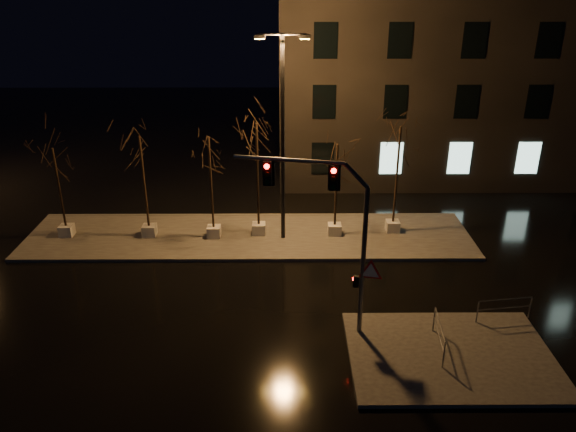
{
  "coord_description": "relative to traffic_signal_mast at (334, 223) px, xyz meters",
  "views": [
    {
      "loc": [
        1.79,
        -19.26,
        12.28
      ],
      "look_at": [
        1.92,
        2.28,
        2.8
      ],
      "focal_mm": 35.0,
      "sensor_mm": 36.0,
      "label": 1
    }
  ],
  "objects": [
    {
      "name": "tree_4",
      "position": [
        0.79,
        7.96,
        -0.59
      ],
      "size": [
        1.8,
        1.8,
        4.79
      ],
      "color": "silver",
      "rests_on": "median"
    },
    {
      "name": "guard_rail_b",
      "position": [
        3.64,
        -1.27,
        -3.58
      ],
      "size": [
        0.24,
        2.13,
        1.01
      ],
      "rotation": [
        0.0,
        0.0,
        1.48
      ],
      "color": "#55575C",
      "rests_on": "sidewalk_corner"
    },
    {
      "name": "streetlight_main",
      "position": [
        -1.78,
        7.61,
        1.34
      ],
      "size": [
        2.41,
        0.3,
        9.66
      ],
      "rotation": [
        0.0,
        0.0,
        -0.01
      ],
      "color": "black",
      "rests_on": "median"
    },
    {
      "name": "tree_3",
      "position": [
        -2.99,
        8.06,
        0.17
      ],
      "size": [
        1.8,
        1.8,
        5.8
      ],
      "color": "silver",
      "rests_on": "median"
    },
    {
      "name": "tree_0",
      "position": [
        -12.53,
        7.9,
        -0.71
      ],
      "size": [
        1.8,
        1.8,
        4.63
      ],
      "color": "silver",
      "rests_on": "median"
    },
    {
      "name": "sidewalk_corner",
      "position": [
        4.02,
        -1.57,
        -4.31
      ],
      "size": [
        7.0,
        5.0,
        0.15
      ],
      "primitive_type": "cube",
      "color": "#413F3A",
      "rests_on": "ground"
    },
    {
      "name": "traffic_signal_mast",
      "position": [
        0.0,
        0.0,
        0.0
      ],
      "size": [
        5.17,
        1.22,
        6.44
      ],
      "rotation": [
        0.0,
        0.0,
        -0.21
      ],
      "color": "#55575C",
      "rests_on": "sidewalk_corner"
    },
    {
      "name": "ground",
      "position": [
        -3.48,
        1.93,
        -4.38
      ],
      "size": [
        90.0,
        90.0,
        0.0
      ],
      "primitive_type": "plane",
      "color": "black",
      "rests_on": "ground"
    },
    {
      "name": "building",
      "position": [
        10.52,
        19.93,
        3.12
      ],
      "size": [
        25.0,
        12.0,
        15.0
      ],
      "primitive_type": "cube",
      "color": "black",
      "rests_on": "ground"
    },
    {
      "name": "tree_1",
      "position": [
        -8.41,
        7.88,
        -0.27
      ],
      "size": [
        1.8,
        1.8,
        5.22
      ],
      "color": "silver",
      "rests_on": "median"
    },
    {
      "name": "guard_rail_a",
      "position": [
        6.52,
        0.43,
        -3.63
      ],
      "size": [
        2.13,
        0.33,
        0.93
      ],
      "rotation": [
        0.0,
        0.0,
        0.14
      ],
      "color": "#55575C",
      "rests_on": "sidewalk_corner"
    },
    {
      "name": "tree_5",
      "position": [
        3.75,
        8.32,
        -0.01
      ],
      "size": [
        1.8,
        1.8,
        5.56
      ],
      "color": "silver",
      "rests_on": "median"
    },
    {
      "name": "median",
      "position": [
        -3.48,
        7.93,
        -4.31
      ],
      "size": [
        22.0,
        5.0,
        0.15
      ],
      "primitive_type": "cube",
      "color": "#413F3A",
      "rests_on": "ground"
    },
    {
      "name": "tree_2",
      "position": [
        -5.2,
        7.73,
        -0.27
      ],
      "size": [
        1.8,
        1.8,
        5.23
      ],
      "color": "silver",
      "rests_on": "median"
    }
  ]
}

